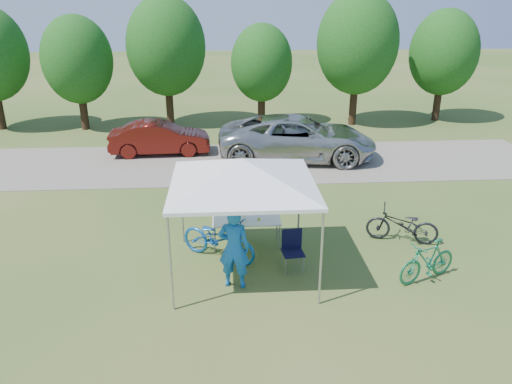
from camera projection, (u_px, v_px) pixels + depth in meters
ground at (244, 269)px, 11.70m from camera, size 100.00×100.00×0.00m
gravel_strip at (235, 163)px, 19.12m from camera, size 24.00×5.00×0.02m
canopy at (243, 162)px, 10.72m from camera, size 4.53×4.53×3.00m
treeline at (224, 51)px, 23.42m from camera, size 24.89×4.28×6.30m
folding_table at (247, 221)px, 12.62m from camera, size 1.72×0.72×0.71m
folding_chair at (292, 246)px, 11.59m from camera, size 0.52×0.54×0.94m
cooler at (238, 214)px, 12.52m from camera, size 0.49×0.33×0.35m
ice_cream_cup at (259, 219)px, 12.56m from camera, size 0.07×0.07×0.05m
cyclist at (234, 248)px, 10.71m from camera, size 0.75×0.57×1.87m
bike_blue at (218, 239)px, 12.00m from camera, size 2.08×1.68×1.06m
bike_green at (428, 261)px, 11.11m from camera, size 1.64×1.05×0.96m
bike_dark at (402, 225)px, 12.85m from camera, size 1.93×1.19×0.96m
minivan at (297, 138)px, 19.29m from camera, size 6.29×3.41×1.68m
sedan at (160, 138)px, 19.97m from camera, size 4.02×1.57×1.30m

